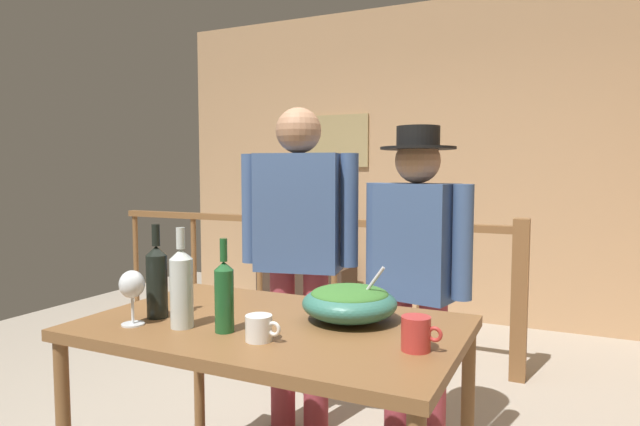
# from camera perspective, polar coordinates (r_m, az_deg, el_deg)

# --- Properties ---
(back_wall) EXTENTS (5.32, 0.10, 2.88)m
(back_wall) POSITION_cam_1_polar(r_m,az_deg,el_deg) (5.03, 12.38, 5.34)
(back_wall) COLOR tan
(back_wall) RESTS_ON ground_plane
(framed_picture) EXTENTS (0.67, 0.03, 0.51)m
(framed_picture) POSITION_cam_1_polar(r_m,az_deg,el_deg) (5.29, 1.74, 7.68)
(framed_picture) COLOR tan
(stair_railing) EXTENTS (3.35, 0.10, 1.05)m
(stair_railing) POSITION_cam_1_polar(r_m,az_deg,el_deg) (3.92, 4.08, -5.61)
(stair_railing) COLOR brown
(stair_railing) RESTS_ON ground_plane
(tv_console) EXTENTS (0.90, 0.40, 0.46)m
(tv_console) POSITION_cam_1_polar(r_m,az_deg,el_deg) (5.22, -1.44, -7.97)
(tv_console) COLOR #38281E
(tv_console) RESTS_ON ground_plane
(flat_screen_tv) EXTENTS (0.47, 0.12, 0.36)m
(flat_screen_tv) POSITION_cam_1_polar(r_m,az_deg,el_deg) (5.12, -1.60, -3.17)
(flat_screen_tv) COLOR black
(flat_screen_tv) RESTS_ON tv_console
(serving_table) EXTENTS (1.33, 0.83, 0.82)m
(serving_table) POSITION_cam_1_polar(r_m,az_deg,el_deg) (1.98, -5.09, -13.79)
(serving_table) COLOR brown
(serving_table) RESTS_ON ground_plane
(salad_bowl) EXTENTS (0.34, 0.34, 0.21)m
(salad_bowl) POSITION_cam_1_polar(r_m,az_deg,el_deg) (1.95, 3.17, -9.40)
(salad_bowl) COLOR #337060
(salad_bowl) RESTS_ON serving_table
(wine_glass) EXTENTS (0.09, 0.09, 0.19)m
(wine_glass) POSITION_cam_1_polar(r_m,az_deg,el_deg) (1.99, -19.44, -7.39)
(wine_glass) COLOR silver
(wine_glass) RESTS_ON serving_table
(wine_bottle_green) EXTENTS (0.06, 0.06, 0.32)m
(wine_bottle_green) POSITION_cam_1_polar(r_m,az_deg,el_deg) (1.84, -10.19, -8.58)
(wine_bottle_green) COLOR #1E5628
(wine_bottle_green) RESTS_ON serving_table
(wine_bottle_clear) EXTENTS (0.08, 0.08, 0.35)m
(wine_bottle_clear) POSITION_cam_1_polar(r_m,az_deg,el_deg) (1.92, -14.57, -7.59)
(wine_bottle_clear) COLOR silver
(wine_bottle_clear) RESTS_ON serving_table
(wine_bottle_dark) EXTENTS (0.08, 0.08, 0.35)m
(wine_bottle_dark) POSITION_cam_1_polar(r_m,az_deg,el_deg) (2.07, -17.02, -6.84)
(wine_bottle_dark) COLOR black
(wine_bottle_dark) RESTS_ON serving_table
(mug_red) EXTENTS (0.13, 0.09, 0.10)m
(mug_red) POSITION_cam_1_polar(r_m,az_deg,el_deg) (1.67, 10.26, -12.55)
(mug_red) COLOR #B7332D
(mug_red) RESTS_ON serving_table
(mug_white) EXTENTS (0.12, 0.09, 0.08)m
(mug_white) POSITION_cam_1_polar(r_m,az_deg,el_deg) (1.75, -6.48, -12.11)
(mug_white) COLOR white
(mug_white) RESTS_ON serving_table
(person_standing_left) EXTENTS (0.61, 0.30, 1.68)m
(person_standing_left) POSITION_cam_1_polar(r_m,az_deg,el_deg) (2.75, -2.27, -2.89)
(person_standing_left) COLOR #9E3842
(person_standing_left) RESTS_ON ground_plane
(person_standing_right) EXTENTS (0.53, 0.35, 1.56)m
(person_standing_right) POSITION_cam_1_polar(r_m,az_deg,el_deg) (2.55, 10.24, -5.64)
(person_standing_right) COLOR #9E3842
(person_standing_right) RESTS_ON ground_plane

